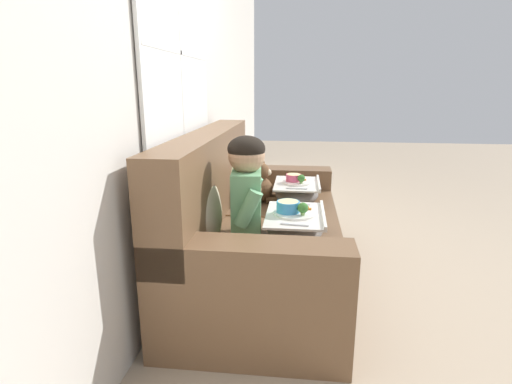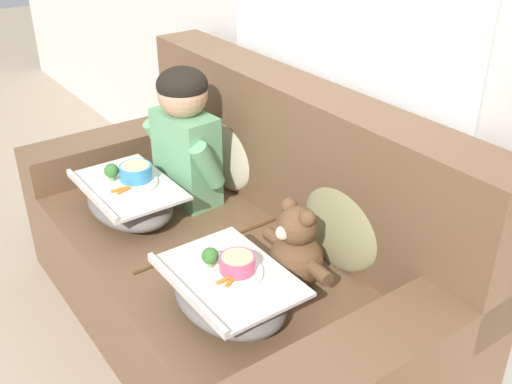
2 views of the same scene
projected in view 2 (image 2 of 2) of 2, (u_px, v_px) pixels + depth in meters
The scene contains 8 objects.
ground_plane at pixel (225, 328), 2.50m from camera, with size 14.00×14.00×0.00m, color tan.
couch at pixel (239, 255), 2.38m from camera, with size 1.90×0.96×0.99m.
throw_pillow_behind_child at pixel (231, 145), 2.60m from camera, with size 0.40×0.19×0.42m.
throw_pillow_behind_teddy at pixel (346, 215), 2.08m from camera, with size 0.40×0.19×0.42m.
child_figure at pixel (185, 130), 2.43m from camera, with size 0.42×0.21×0.58m.
teddy_bear at pixel (295, 251), 2.00m from camera, with size 0.33×0.23×0.31m.
lap_tray_child at pixel (129, 199), 2.40m from camera, with size 0.48×0.32×0.23m.
lap_tray_teddy at pixel (229, 292), 1.89m from camera, with size 0.46×0.33×0.22m.
Camera 2 is at (1.63, -1.01, 1.71)m, focal length 42.00 mm.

